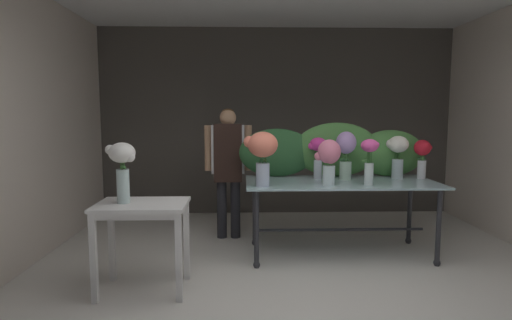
% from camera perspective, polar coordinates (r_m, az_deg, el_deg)
% --- Properties ---
extents(ground_plane, '(8.17, 8.17, 0.00)m').
position_cam_1_polar(ground_plane, '(4.81, 4.50, -12.21)').
color(ground_plane, silver).
extents(wall_back, '(5.43, 0.12, 2.81)m').
position_cam_1_polar(wall_back, '(6.41, 2.80, 5.24)').
color(wall_back, '#4C4742').
rests_on(wall_back, ground).
extents(wall_left, '(0.12, 3.83, 2.81)m').
position_cam_1_polar(wall_left, '(5.04, -27.79, 4.21)').
color(wall_left, beige).
rests_on(wall_left, ground).
extents(display_table_glass, '(2.03, 0.93, 0.82)m').
position_cam_1_polar(display_table_glass, '(4.56, 11.51, -4.29)').
color(display_table_glass, '#A7C7CF').
rests_on(display_table_glass, ground).
extents(side_table_white, '(0.76, 0.54, 0.78)m').
position_cam_1_polar(side_table_white, '(3.70, -15.36, -7.35)').
color(side_table_white, white).
rests_on(side_table_white, ground).
extents(florist, '(0.57, 0.24, 1.59)m').
position_cam_1_polar(florist, '(5.06, -3.84, 0.07)').
color(florist, '#232328').
rests_on(florist, ground).
extents(foliage_backdrop, '(2.13, 0.30, 0.62)m').
position_cam_1_polar(foliage_backdrop, '(4.85, 11.40, 1.14)').
color(foliage_backdrop, '#28562D').
rests_on(foliage_backdrop, display_table_glass).
extents(vase_fuchsia_hydrangea, '(0.18, 0.18, 0.47)m').
position_cam_1_polar(vase_fuchsia_hydrangea, '(4.32, 15.30, 0.46)').
color(vase_fuchsia_hydrangea, silver).
rests_on(vase_fuchsia_hydrangea, display_table_glass).
extents(vase_coral_roses, '(0.34, 0.30, 0.54)m').
position_cam_1_polar(vase_coral_roses, '(4.10, 0.84, 1.27)').
color(vase_coral_roses, silver).
rests_on(vase_coral_roses, display_table_glass).
extents(vase_ivory_tulips, '(0.24, 0.22, 0.48)m').
position_cam_1_polar(vase_ivory_tulips, '(4.85, 18.86, 1.03)').
color(vase_ivory_tulips, silver).
rests_on(vase_ivory_tulips, display_table_glass).
extents(vase_rosy_dahlias, '(0.26, 0.23, 0.46)m').
position_cam_1_polar(vase_rosy_dahlias, '(4.22, 9.96, 0.28)').
color(vase_rosy_dahlias, silver).
rests_on(vase_rosy_dahlias, display_table_glass).
extents(vase_magenta_snapdragons, '(0.21, 0.19, 0.46)m').
position_cam_1_polar(vase_magenta_snapdragons, '(4.63, 8.48, 1.06)').
color(vase_magenta_snapdragons, silver).
rests_on(vase_magenta_snapdragons, display_table_glass).
extents(vase_lilac_carnations, '(0.22, 0.22, 0.53)m').
position_cam_1_polar(vase_lilac_carnations, '(4.62, 12.24, 1.21)').
color(vase_lilac_carnations, silver).
rests_on(vase_lilac_carnations, display_table_glass).
extents(vase_crimson_peonies, '(0.19, 0.18, 0.43)m').
position_cam_1_polar(vase_crimson_peonies, '(4.92, 21.86, 0.70)').
color(vase_crimson_peonies, silver).
rests_on(vase_crimson_peonies, display_table_glass).
extents(vase_white_roses_tall, '(0.25, 0.22, 0.51)m').
position_cam_1_polar(vase_white_roses_tall, '(3.66, -17.89, -0.58)').
color(vase_white_roses_tall, silver).
rests_on(vase_white_roses_tall, side_table_white).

